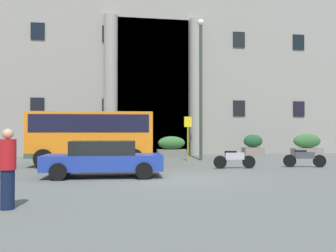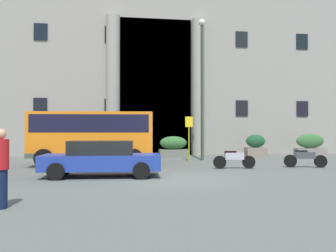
{
  "view_description": "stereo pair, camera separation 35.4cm",
  "coord_description": "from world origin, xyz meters",
  "px_view_note": "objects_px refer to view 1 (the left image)",
  "views": [
    {
      "loc": [
        -2.42,
        -13.13,
        1.75
      ],
      "look_at": [
        0.48,
        4.58,
        1.99
      ],
      "focal_mm": 38.82,
      "sensor_mm": 36.0,
      "label": 1
    },
    {
      "loc": [
        -2.07,
        -13.18,
        1.75
      ],
      "look_at": [
        0.48,
        4.58,
        1.99
      ],
      "focal_mm": 38.82,
      "sensor_mm": 36.0,
      "label": 2
    }
  ],
  "objects_px": {
    "hedge_planter_west": "(172,147)",
    "parked_sedan_second": "(103,158)",
    "pedestrian_woman_with_bag": "(8,168)",
    "lamppost_plaza_centre": "(201,79)",
    "orange_minibus": "(92,134)",
    "bus_stop_sign": "(188,134)",
    "hedge_planter_far_east": "(307,145)",
    "motorcycle_far_end": "(304,158)",
    "motorcycle_near_kerb": "(234,159)",
    "hedge_planter_entrance_left": "(253,146)"
  },
  "relations": [
    {
      "from": "hedge_planter_far_east",
      "to": "lamppost_plaza_centre",
      "type": "distance_m",
      "value": 9.49
    },
    {
      "from": "hedge_planter_entrance_left",
      "to": "lamppost_plaza_centre",
      "type": "relative_size",
      "value": 0.18
    },
    {
      "from": "hedge_planter_entrance_left",
      "to": "hedge_planter_west",
      "type": "distance_m",
      "value": 5.83
    },
    {
      "from": "parked_sedan_second",
      "to": "motorcycle_far_end",
      "type": "height_order",
      "value": "parked_sedan_second"
    },
    {
      "from": "bus_stop_sign",
      "to": "pedestrian_woman_with_bag",
      "type": "bearing_deg",
      "value": -119.3
    },
    {
      "from": "hedge_planter_far_east",
      "to": "motorcycle_near_kerb",
      "type": "distance_m",
      "value": 10.78
    },
    {
      "from": "motorcycle_far_end",
      "to": "lamppost_plaza_centre",
      "type": "bearing_deg",
      "value": 143.74
    },
    {
      "from": "parked_sedan_second",
      "to": "lamppost_plaza_centre",
      "type": "distance_m",
      "value": 10.02
    },
    {
      "from": "bus_stop_sign",
      "to": "hedge_planter_west",
      "type": "distance_m",
      "value": 3.3
    },
    {
      "from": "bus_stop_sign",
      "to": "hedge_planter_far_east",
      "type": "distance_m",
      "value": 9.59
    },
    {
      "from": "orange_minibus",
      "to": "lamppost_plaza_centre",
      "type": "height_order",
      "value": "lamppost_plaza_centre"
    },
    {
      "from": "hedge_planter_far_east",
      "to": "parked_sedan_second",
      "type": "xyz_separation_m",
      "value": [
        -13.88,
        -9.44,
        -0.04
      ]
    },
    {
      "from": "orange_minibus",
      "to": "lamppost_plaza_centre",
      "type": "relative_size",
      "value": 0.73
    },
    {
      "from": "motorcycle_far_end",
      "to": "motorcycle_near_kerb",
      "type": "relative_size",
      "value": 0.99
    },
    {
      "from": "parked_sedan_second",
      "to": "bus_stop_sign",
      "type": "bearing_deg",
      "value": 57.53
    },
    {
      "from": "bus_stop_sign",
      "to": "pedestrian_woman_with_bag",
      "type": "height_order",
      "value": "bus_stop_sign"
    },
    {
      "from": "motorcycle_far_end",
      "to": "pedestrian_woman_with_bag",
      "type": "height_order",
      "value": "pedestrian_woman_with_bag"
    },
    {
      "from": "motorcycle_near_kerb",
      "to": "orange_minibus",
      "type": "bearing_deg",
      "value": 164.24
    },
    {
      "from": "parked_sedan_second",
      "to": "motorcycle_far_end",
      "type": "xyz_separation_m",
      "value": [
        9.47,
        2.2,
        -0.25
      ]
    },
    {
      "from": "parked_sedan_second",
      "to": "pedestrian_woman_with_bag",
      "type": "relative_size",
      "value": 2.52
    },
    {
      "from": "hedge_planter_far_east",
      "to": "motorcycle_far_end",
      "type": "bearing_deg",
      "value": -121.34
    },
    {
      "from": "hedge_planter_far_east",
      "to": "hedge_planter_west",
      "type": "bearing_deg",
      "value": 178.03
    },
    {
      "from": "pedestrian_woman_with_bag",
      "to": "lamppost_plaza_centre",
      "type": "distance_m",
      "value": 15.26
    },
    {
      "from": "hedge_planter_far_east",
      "to": "parked_sedan_second",
      "type": "bearing_deg",
      "value": -145.79
    },
    {
      "from": "orange_minibus",
      "to": "hedge_planter_west",
      "type": "bearing_deg",
      "value": 50.76
    },
    {
      "from": "hedge_planter_entrance_left",
      "to": "lamppost_plaza_centre",
      "type": "distance_m",
      "value": 6.77
    },
    {
      "from": "hedge_planter_entrance_left",
      "to": "parked_sedan_second",
      "type": "relative_size",
      "value": 0.33
    },
    {
      "from": "bus_stop_sign",
      "to": "parked_sedan_second",
      "type": "height_order",
      "value": "bus_stop_sign"
    },
    {
      "from": "hedge_planter_west",
      "to": "hedge_planter_far_east",
      "type": "distance_m",
      "value": 9.56
    },
    {
      "from": "orange_minibus",
      "to": "bus_stop_sign",
      "type": "distance_m",
      "value": 5.72
    },
    {
      "from": "parked_sedan_second",
      "to": "hedge_planter_west",
      "type": "bearing_deg",
      "value": 69.24
    },
    {
      "from": "hedge_planter_far_east",
      "to": "motorcycle_far_end",
      "type": "xyz_separation_m",
      "value": [
        -4.41,
        -7.24,
        -0.3
      ]
    },
    {
      "from": "hedge_planter_far_east",
      "to": "motorcycle_near_kerb",
      "type": "xyz_separation_m",
      "value": [
        -7.94,
        -7.28,
        -0.3
      ]
    },
    {
      "from": "hedge_planter_entrance_left",
      "to": "hedge_planter_west",
      "type": "relative_size",
      "value": 0.8
    },
    {
      "from": "hedge_planter_far_east",
      "to": "lamppost_plaza_centre",
      "type": "bearing_deg",
      "value": -164.38
    },
    {
      "from": "bus_stop_sign",
      "to": "hedge_planter_entrance_left",
      "type": "distance_m",
      "value": 6.44
    },
    {
      "from": "hedge_planter_west",
      "to": "parked_sedan_second",
      "type": "height_order",
      "value": "hedge_planter_west"
    },
    {
      "from": "motorcycle_near_kerb",
      "to": "pedestrian_woman_with_bag",
      "type": "relative_size",
      "value": 1.09
    },
    {
      "from": "hedge_planter_west",
      "to": "motorcycle_far_end",
      "type": "bearing_deg",
      "value": -55.76
    },
    {
      "from": "pedestrian_woman_with_bag",
      "to": "orange_minibus",
      "type": "bearing_deg",
      "value": 42.57
    },
    {
      "from": "pedestrian_woman_with_bag",
      "to": "hedge_planter_west",
      "type": "bearing_deg",
      "value": 27.88
    },
    {
      "from": "hedge_planter_west",
      "to": "hedge_planter_far_east",
      "type": "xyz_separation_m",
      "value": [
        9.55,
        -0.33,
        0.08
      ]
    },
    {
      "from": "parked_sedan_second",
      "to": "motorcycle_near_kerb",
      "type": "height_order",
      "value": "parked_sedan_second"
    },
    {
      "from": "orange_minibus",
      "to": "hedge_planter_far_east",
      "type": "distance_m",
      "value": 15.29
    },
    {
      "from": "hedge_planter_west",
      "to": "lamppost_plaza_centre",
      "type": "relative_size",
      "value": 0.22
    },
    {
      "from": "lamppost_plaza_centre",
      "to": "parked_sedan_second",
      "type": "bearing_deg",
      "value": -128.39
    },
    {
      "from": "hedge_planter_entrance_left",
      "to": "parked_sedan_second",
      "type": "distance_m",
      "value": 14.27
    },
    {
      "from": "hedge_planter_west",
      "to": "motorcycle_far_end",
      "type": "xyz_separation_m",
      "value": [
        5.15,
        -7.56,
        -0.22
      ]
    },
    {
      "from": "lamppost_plaza_centre",
      "to": "hedge_planter_far_east",
      "type": "bearing_deg",
      "value": 15.62
    },
    {
      "from": "parked_sedan_second",
      "to": "pedestrian_woman_with_bag",
      "type": "height_order",
      "value": "pedestrian_woman_with_bag"
    }
  ]
}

